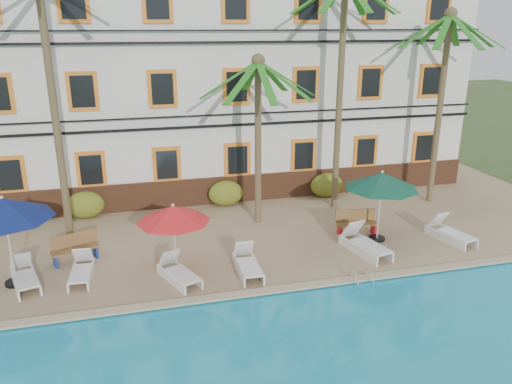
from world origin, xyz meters
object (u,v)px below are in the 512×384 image
object	(u,v)px
lounger_c	(178,272)
lounger_d	(247,264)
palm_c	(258,116)
bench_left	(74,247)
umbrella_green	(382,181)
lounger_a	(25,276)
lounger_e	(365,244)
palm_b	(48,65)
umbrella_blue	(3,209)
umbrella_red	(173,214)
lounger_b	(82,270)
palm_d	(341,65)
bench_right	(356,222)
palm_e	(443,82)
lounger_f	(450,233)
pool_ladder	(361,281)

from	to	relation	value
lounger_c	lounger_d	world-z (taller)	lounger_d
palm_c	bench_left	distance (m)	7.90
umbrella_green	lounger_a	bearing A→B (deg)	-178.16
lounger_d	lounger_e	xyz separation A→B (m)	(4.22, 0.43, 0.03)
palm_b	umbrella_blue	distance (m)	4.89
lounger_c	lounger_d	bearing A→B (deg)	-0.59
umbrella_red	lounger_b	size ratio (longest dim) A/B	1.30
palm_d	bench_left	size ratio (longest dim) A/B	5.94
bench_left	umbrella_red	bearing A→B (deg)	-27.29
palm_b	lounger_a	xyz separation A→B (m)	(-1.04, -2.95, -5.91)
bench_right	palm_e	bearing A→B (deg)	28.44
umbrella_red	umbrella_green	bearing A→B (deg)	5.14
lounger_b	lounger_e	distance (m)	9.25
umbrella_green	lounger_a	distance (m)	11.95
umbrella_red	lounger_a	distance (m)	4.78
palm_d	umbrella_green	distance (m)	5.18
umbrella_blue	lounger_d	xyz separation A→B (m)	(6.93, -1.03, -2.12)
palm_e	lounger_d	bearing A→B (deg)	-154.22
lounger_a	palm_c	bearing A→B (deg)	21.34
lounger_b	bench_left	world-z (taller)	bench_left
palm_d	lounger_b	size ratio (longest dim) A/B	5.30
lounger_d	umbrella_red	bearing A→B (deg)	164.20
lounger_e	lounger_f	distance (m)	3.45
palm_c	lounger_e	distance (m)	6.02
palm_e	lounger_a	bearing A→B (deg)	-167.21
lounger_e	palm_d	bearing A→B (deg)	80.04
lounger_c	bench_left	world-z (taller)	bench_left
palm_b	lounger_f	world-z (taller)	palm_b
umbrella_red	lounger_c	bearing A→B (deg)	-89.15
palm_d	umbrella_green	size ratio (longest dim) A/B	3.57
lounger_d	bench_right	xyz separation A→B (m)	(4.63, 1.96, 0.18)
palm_b	palm_e	size ratio (longest dim) A/B	1.22
palm_b	umbrella_red	xyz separation A→B (m)	(3.43, -3.22, -4.24)
lounger_b	lounger_f	bearing A→B (deg)	-1.45
lounger_e	bench_left	size ratio (longest dim) A/B	1.38
bench_left	lounger_d	bearing A→B (deg)	-22.84
lounger_b	bench_left	bearing A→B (deg)	102.68
palm_c	lounger_d	xyz separation A→B (m)	(-1.40, -4.03, -3.94)
umbrella_blue	bench_left	bearing A→B (deg)	36.86
lounger_e	bench_left	distance (m)	9.72
lounger_e	lounger_f	world-z (taller)	lounger_e
lounger_b	palm_b	bearing A→B (deg)	101.10
lounger_a	bench_left	size ratio (longest dim) A/B	1.22
palm_b	pool_ladder	distance (m)	11.97
lounger_b	lounger_d	xyz separation A→B (m)	(5.02, -0.91, 0.02)
palm_d	bench_right	size ratio (longest dim) A/B	6.04
palm_c	lounger_e	bearing A→B (deg)	-51.94
palm_c	lounger_e	xyz separation A→B (m)	(2.82, -3.61, -3.90)
umbrella_red	lounger_a	bearing A→B (deg)	176.43
palm_d	lounger_a	xyz separation A→B (m)	(-11.65, -4.04, -5.61)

